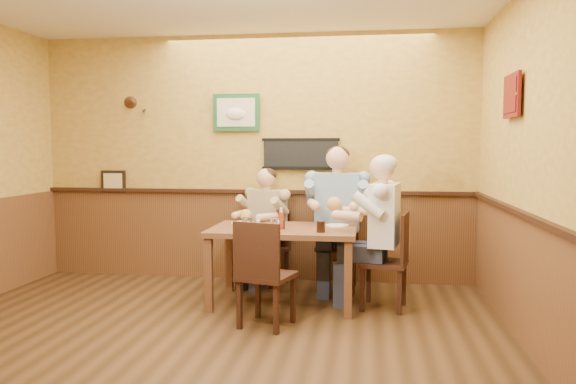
{
  "coord_description": "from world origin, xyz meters",
  "views": [
    {
      "loc": [
        1.29,
        -3.83,
        1.53
      ],
      "look_at": [
        0.54,
        1.45,
        1.1
      ],
      "focal_mm": 35.0,
      "sensor_mm": 36.0,
      "label": 1
    }
  ],
  "objects_px": {
    "pepper_shaker": "(283,225)",
    "dining_table": "(284,237)",
    "chair_back_right": "(337,244)",
    "salt_shaker": "(258,223)",
    "diner_blue_polo": "(337,225)",
    "water_glass_left": "(247,225)",
    "diner_tan_shirt": "(267,232)",
    "diner_white_elder": "(384,240)",
    "chair_back_left": "(268,248)",
    "chair_near_side": "(267,273)",
    "water_glass_mid": "(275,225)",
    "cola_tumbler": "(321,227)",
    "hot_sauce_bottle": "(281,220)",
    "chair_right_end": "(384,261)"
  },
  "relations": [
    {
      "from": "diner_tan_shirt",
      "to": "water_glass_left",
      "type": "xyz_separation_m",
      "value": [
        0.01,
        -1.08,
        0.24
      ]
    },
    {
      "from": "diner_blue_polo",
      "to": "cola_tumbler",
      "type": "relative_size",
      "value": 13.37
    },
    {
      "from": "chair_near_side",
      "to": "cola_tumbler",
      "type": "distance_m",
      "value": 0.71
    },
    {
      "from": "cola_tumbler",
      "to": "chair_near_side",
      "type": "bearing_deg",
      "value": -133.41
    },
    {
      "from": "water_glass_mid",
      "to": "cola_tumbler",
      "type": "distance_m",
      "value": 0.42
    },
    {
      "from": "dining_table",
      "to": "salt_shaker",
      "type": "bearing_deg",
      "value": -168.02
    },
    {
      "from": "water_glass_mid",
      "to": "pepper_shaker",
      "type": "xyz_separation_m",
      "value": [
        0.04,
        0.21,
        -0.02
      ]
    },
    {
      "from": "pepper_shaker",
      "to": "dining_table",
      "type": "bearing_deg",
      "value": 96.29
    },
    {
      "from": "dining_table",
      "to": "pepper_shaker",
      "type": "distance_m",
      "value": 0.17
    },
    {
      "from": "dining_table",
      "to": "chair_right_end",
      "type": "distance_m",
      "value": 0.98
    },
    {
      "from": "diner_blue_polo",
      "to": "diner_white_elder",
      "type": "xyz_separation_m",
      "value": [
        0.48,
        -0.68,
        -0.04
      ]
    },
    {
      "from": "chair_back_left",
      "to": "salt_shaker",
      "type": "relative_size",
      "value": 9.64
    },
    {
      "from": "diner_blue_polo",
      "to": "pepper_shaker",
      "type": "xyz_separation_m",
      "value": [
        -0.47,
        -0.75,
        0.1
      ]
    },
    {
      "from": "chair_near_side",
      "to": "salt_shaker",
      "type": "distance_m",
      "value": 0.76
    },
    {
      "from": "diner_tan_shirt",
      "to": "dining_table",
      "type": "bearing_deg",
      "value": -43.72
    },
    {
      "from": "chair_near_side",
      "to": "diner_blue_polo",
      "type": "bearing_deg",
      "value": -95.1
    },
    {
      "from": "salt_shaker",
      "to": "dining_table",
      "type": "bearing_deg",
      "value": 11.98
    },
    {
      "from": "chair_back_left",
      "to": "water_glass_mid",
      "type": "distance_m",
      "value": 1.16
    },
    {
      "from": "dining_table",
      "to": "diner_tan_shirt",
      "type": "distance_m",
      "value": 0.81
    },
    {
      "from": "chair_back_left",
      "to": "chair_near_side",
      "type": "xyz_separation_m",
      "value": [
        0.25,
        -1.45,
        0.05
      ]
    },
    {
      "from": "diner_tan_shirt",
      "to": "salt_shaker",
      "type": "xyz_separation_m",
      "value": [
        0.05,
        -0.8,
        0.21
      ]
    },
    {
      "from": "chair_back_right",
      "to": "water_glass_left",
      "type": "distance_m",
      "value": 1.29
    },
    {
      "from": "chair_back_left",
      "to": "diner_tan_shirt",
      "type": "bearing_deg",
      "value": 24.82
    },
    {
      "from": "cola_tumbler",
      "to": "pepper_shaker",
      "type": "bearing_deg",
      "value": 157.75
    },
    {
      "from": "chair_right_end",
      "to": "hot_sauce_bottle",
      "type": "relative_size",
      "value": 4.96
    },
    {
      "from": "hot_sauce_bottle",
      "to": "diner_white_elder",
      "type": "bearing_deg",
      "value": 5.36
    },
    {
      "from": "chair_near_side",
      "to": "water_glass_left",
      "type": "xyz_separation_m",
      "value": [
        -0.25,
        0.37,
        0.36
      ]
    },
    {
      "from": "chair_near_side",
      "to": "diner_tan_shirt",
      "type": "distance_m",
      "value": 1.48
    },
    {
      "from": "chair_right_end",
      "to": "diner_white_elder",
      "type": "bearing_deg",
      "value": 180.0
    },
    {
      "from": "diner_blue_polo",
      "to": "cola_tumbler",
      "type": "distance_m",
      "value": 0.92
    },
    {
      "from": "chair_back_right",
      "to": "salt_shaker",
      "type": "bearing_deg",
      "value": -135.2
    },
    {
      "from": "chair_right_end",
      "to": "salt_shaker",
      "type": "xyz_separation_m",
      "value": [
        -1.2,
        -0.03,
        0.33
      ]
    },
    {
      "from": "chair_right_end",
      "to": "diner_tan_shirt",
      "type": "xyz_separation_m",
      "value": [
        -1.26,
        0.77,
        0.12
      ]
    },
    {
      "from": "chair_right_end",
      "to": "cola_tumbler",
      "type": "xyz_separation_m",
      "value": [
        -0.58,
        -0.23,
        0.34
      ]
    },
    {
      "from": "chair_back_left",
      "to": "diner_tan_shirt",
      "type": "height_order",
      "value": "diner_tan_shirt"
    },
    {
      "from": "chair_back_right",
      "to": "hot_sauce_bottle",
      "type": "relative_size",
      "value": 5.23
    },
    {
      "from": "diner_blue_polo",
      "to": "water_glass_left",
      "type": "height_order",
      "value": "diner_blue_polo"
    },
    {
      "from": "water_glass_left",
      "to": "hot_sauce_bottle",
      "type": "xyz_separation_m",
      "value": [
        0.28,
        0.21,
        0.03
      ]
    },
    {
      "from": "chair_back_right",
      "to": "salt_shaker",
      "type": "relative_size",
      "value": 11.43
    },
    {
      "from": "dining_table",
      "to": "chair_back_left",
      "type": "relative_size",
      "value": 1.72
    },
    {
      "from": "chair_back_right",
      "to": "diner_white_elder",
      "type": "distance_m",
      "value": 0.85
    },
    {
      "from": "chair_right_end",
      "to": "hot_sauce_bottle",
      "type": "distance_m",
      "value": 1.05
    },
    {
      "from": "chair_right_end",
      "to": "cola_tumbler",
      "type": "relative_size",
      "value": 8.88
    },
    {
      "from": "water_glass_left",
      "to": "cola_tumbler",
      "type": "distance_m",
      "value": 0.68
    },
    {
      "from": "chair_right_end",
      "to": "chair_back_right",
      "type": "bearing_deg",
      "value": -134.41
    },
    {
      "from": "hot_sauce_bottle",
      "to": "dining_table",
      "type": "bearing_deg",
      "value": 87.25
    },
    {
      "from": "dining_table",
      "to": "chair_near_side",
      "type": "xyz_separation_m",
      "value": [
        -0.04,
        -0.7,
        -0.2
      ]
    },
    {
      "from": "cola_tumbler",
      "to": "hot_sauce_bottle",
      "type": "relative_size",
      "value": 0.56
    },
    {
      "from": "chair_right_end",
      "to": "diner_white_elder",
      "type": "height_order",
      "value": "diner_white_elder"
    },
    {
      "from": "chair_back_right",
      "to": "hot_sauce_bottle",
      "type": "bearing_deg",
      "value": -121.88
    }
  ]
}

